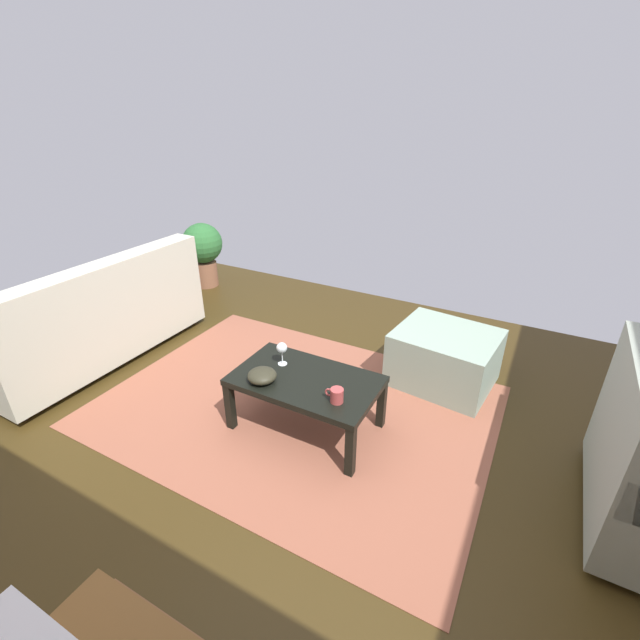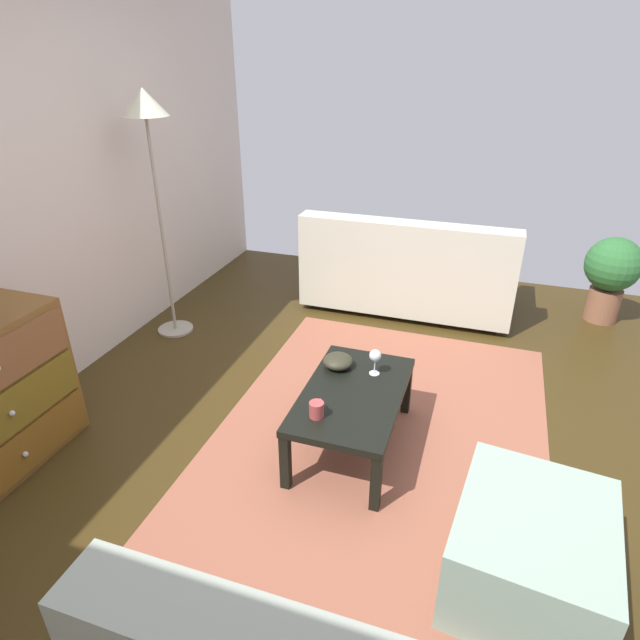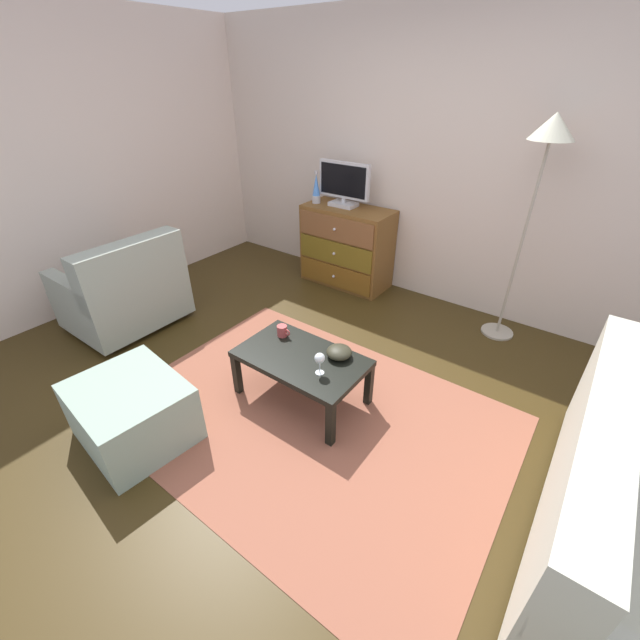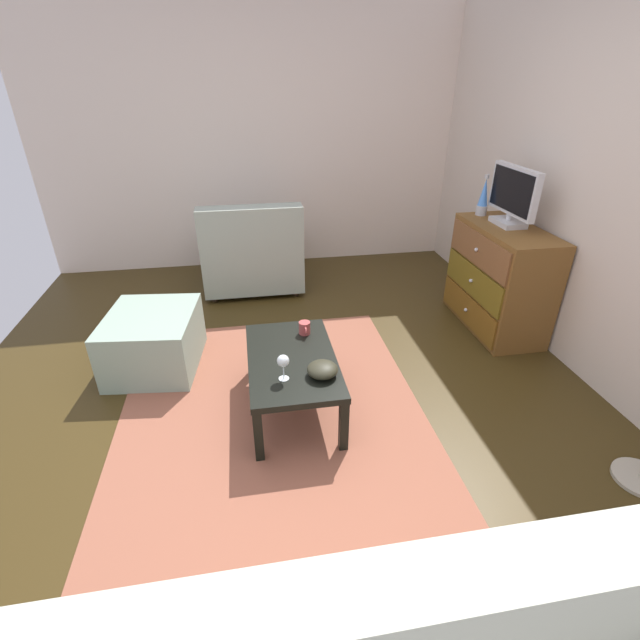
# 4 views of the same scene
# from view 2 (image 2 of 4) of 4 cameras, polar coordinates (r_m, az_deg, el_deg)

# --- Properties ---
(ground_plane) EXTENTS (5.82, 4.57, 0.05)m
(ground_plane) POSITION_cam_2_polar(r_m,az_deg,el_deg) (3.18, 2.16, -13.70)
(ground_plane) COLOR #3B2C11
(wall_accent_rear) EXTENTS (5.82, 0.12, 2.60)m
(wall_accent_rear) POSITION_cam_2_polar(r_m,az_deg,el_deg) (3.64, -30.79, 11.46)
(wall_accent_rear) COLOR beige
(wall_accent_rear) RESTS_ON ground_plane
(area_rug) EXTENTS (2.60, 1.90, 0.01)m
(area_rug) POSITION_cam_2_polar(r_m,az_deg,el_deg) (3.28, 6.62, -11.80)
(area_rug) COLOR #955540
(area_rug) RESTS_ON ground_plane
(coffee_table) EXTENTS (0.90, 0.53, 0.38)m
(coffee_table) POSITION_cam_2_polar(r_m,az_deg,el_deg) (2.97, 3.55, -8.44)
(coffee_table) COLOR black
(coffee_table) RESTS_ON ground_plane
(wine_glass) EXTENTS (0.07, 0.07, 0.16)m
(wine_glass) POSITION_cam_2_polar(r_m,az_deg,el_deg) (3.04, 5.96, -3.92)
(wine_glass) COLOR silver
(wine_glass) RESTS_ON coffee_table
(mug) EXTENTS (0.11, 0.08, 0.08)m
(mug) POSITION_cam_2_polar(r_m,az_deg,el_deg) (2.73, -0.36, -9.58)
(mug) COLOR #B04443
(mug) RESTS_ON coffee_table
(bowl_decorative) EXTENTS (0.18, 0.18, 0.08)m
(bowl_decorative) POSITION_cam_2_polar(r_m,az_deg,el_deg) (3.13, 1.94, -4.44)
(bowl_decorative) COLOR #2F2E20
(bowl_decorative) RESTS_ON coffee_table
(couch_large) EXTENTS (0.85, 1.76, 0.84)m
(couch_large) POSITION_cam_2_polar(r_m,az_deg,el_deg) (4.69, 9.47, 5.09)
(couch_large) COLOR #332319
(couch_large) RESTS_ON ground_plane
(ottoman) EXTENTS (0.76, 0.68, 0.41)m
(ottoman) POSITION_cam_2_polar(r_m,az_deg,el_deg) (2.53, 21.63, -22.20)
(ottoman) COLOR #8DA694
(ottoman) RESTS_ON ground_plane
(standing_lamp) EXTENTS (0.32, 0.32, 1.83)m
(standing_lamp) POSITION_cam_2_polar(r_m,az_deg,el_deg) (4.04, -18.06, 19.00)
(standing_lamp) COLOR #A59E8C
(standing_lamp) RESTS_ON ground_plane
(potted_plant) EXTENTS (0.44, 0.44, 0.72)m
(potted_plant) POSITION_cam_2_polar(r_m,az_deg,el_deg) (4.96, 28.88, 4.57)
(potted_plant) COLOR brown
(potted_plant) RESTS_ON ground_plane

